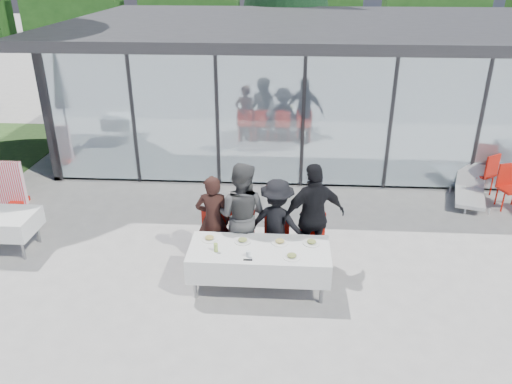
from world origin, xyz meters
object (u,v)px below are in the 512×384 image
plate_d (312,242)px  plate_extra (292,256)px  spare_table_left (11,224)px  lounger (470,190)px  plate_a (209,238)px  plate_c (280,242)px  folded_eyeglasses (248,260)px  spare_chair_a (508,184)px  diner_b (241,215)px  diner_chair_c (277,237)px  dining_table (259,259)px  diner_chair_a (214,235)px  diner_chair_b (242,235)px  diner_c (277,223)px  diner_a (213,220)px  diner_chair_d (312,238)px  plate_b (243,241)px  juice_bottle (216,247)px  spare_chair_b (487,172)px  diner_d (314,216)px

plate_d → plate_extra: same height
spare_table_left → lounger: (9.12, 2.73, -0.30)m
plate_a → spare_table_left: plate_a is taller
plate_d → plate_c: bearing=-178.4°
spare_table_left → folded_eyeglasses: bearing=-15.6°
spare_chair_a → diner_b: bearing=-155.1°
diner_chair_c → plate_a: (-1.09, -0.53, 0.24)m
dining_table → folded_eyeglasses: size_ratio=16.14×
diner_chair_c → folded_eyeglasses: (-0.41, -1.11, 0.22)m
diner_chair_a → plate_c: (1.17, -0.57, 0.24)m
diner_chair_b → folded_eyeglasses: size_ratio=6.96×
diner_c → plate_d: 0.81m
dining_table → diner_c: 0.84m
plate_a → diner_chair_a: bearing=91.6°
diner_a → spare_table_left: diner_a is taller
spare_chair_a → spare_table_left: bearing=-165.9°
diner_chair_d → plate_b: (-1.17, -0.57, 0.24)m
diner_b → plate_c: bearing=154.1°
diner_chair_c → plate_b: diner_chair_c is taller
diner_chair_c → lounger: diner_chair_c is taller
plate_d → juice_bottle: 1.55m
diner_chair_c → juice_bottle: 1.32m
juice_bottle → spare_chair_a: 6.83m
diner_a → plate_extra: bearing=141.6°
dining_table → diner_c: diner_c is taller
plate_b → lounger: plate_b is taller
diner_chair_b → spare_chair_b: 6.25m
diner_chair_c → spare_chair_a: same height
diner_chair_c → lounger: 5.14m
spare_chair_a → diner_c: bearing=-152.4°
diner_d → plate_d: 0.59m
diner_c → diner_chair_a: bearing=17.1°
diner_b → juice_bottle: (-0.32, -0.90, -0.13)m
spare_chair_b → lounger: spare_chair_b is taller
plate_extra → folded_eyeglasses: size_ratio=1.95×
diner_chair_b → plate_c: (0.68, -0.57, 0.24)m
dining_table → diner_d: size_ratio=1.18×
diner_b → plate_a: 0.74m
plate_a → lounger: size_ratio=0.19×
plate_extra → plate_c: bearing=114.7°
diner_chair_b → juice_bottle: 0.99m
diner_a → plate_a: 0.54m
diner_c → spare_chair_b: size_ratio=1.65×
dining_table → diner_chair_c: (0.26, 0.75, -0.00)m
diner_a → plate_d: size_ratio=6.07×
plate_d → diner_chair_b: bearing=155.0°
diner_b → plate_a: size_ratio=6.95×
diner_d → plate_a: 1.81m
plate_c → folded_eyeglasses: size_ratio=1.95×
diner_chair_d → diner_c: bearing=179.3°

